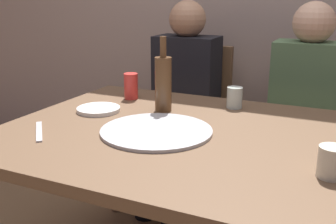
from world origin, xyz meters
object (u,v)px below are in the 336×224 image
object	(u,v)px
tumbler_far	(235,98)
pizza_tray	(156,131)
guest_in_beanie	(303,109)
dining_table	(191,150)
guest_in_sweater	(181,95)
table_knife	(39,131)
tumbler_near	(332,162)
plate_stack	(98,109)
wine_bottle	(163,83)
chair_right	(305,124)
chair_left	(190,110)
soda_can	(131,86)

from	to	relation	value
tumbler_far	pizza_tray	bearing A→B (deg)	-110.92
pizza_tray	guest_in_beanie	bearing A→B (deg)	63.11
dining_table	guest_in_sweater	world-z (taller)	guest_in_sweater
guest_in_beanie	pizza_tray	bearing A→B (deg)	63.11
tumbler_far	table_knife	xyz separation A→B (m)	(-0.55, -0.61, -0.04)
dining_table	tumbler_near	world-z (taller)	tumbler_near
dining_table	plate_stack	size ratio (longest dim) A/B	7.59
wine_bottle	tumbler_far	distance (m)	0.32
pizza_tray	guest_in_beanie	xyz separation A→B (m)	(0.42, 0.83, -0.08)
pizza_tray	chair_right	xyz separation A→B (m)	(0.42, 0.98, -0.21)
wine_bottle	plate_stack	xyz separation A→B (m)	(-0.25, -0.13, -0.11)
tumbler_near	plate_stack	distance (m)	0.98
chair_left	chair_right	size ratio (longest dim) A/B	1.00
wine_bottle	chair_left	bearing A→B (deg)	102.60
pizza_tray	chair_right	size ratio (longest dim) A/B	0.45
tumbler_near	guest_in_beanie	bearing A→B (deg)	100.58
chair_left	guest_in_sweater	bearing A→B (deg)	90.00
chair_left	chair_right	bearing A→B (deg)	-180.00
plate_stack	chair_left	world-z (taller)	chair_left
tumbler_far	guest_in_beanie	distance (m)	0.48
wine_bottle	plate_stack	distance (m)	0.30
plate_stack	guest_in_beanie	bearing A→B (deg)	42.11
pizza_tray	tumbler_far	distance (m)	0.47
table_knife	plate_stack	bearing A→B (deg)	129.79
tumbler_far	tumbler_near	bearing A→B (deg)	-52.43
pizza_tray	chair_left	bearing A→B (deg)	104.78
soda_can	dining_table	bearing A→B (deg)	-36.73
chair_left	guest_in_beanie	bearing A→B (deg)	167.41
tumbler_near	guest_in_sweater	size ratio (longest dim) A/B	0.08
chair_right	plate_stack	bearing A→B (deg)	47.78
table_knife	guest_in_beanie	distance (m)	1.29
tumbler_near	chair_right	world-z (taller)	chair_right
soda_can	pizza_tray	bearing A→B (deg)	-49.64
dining_table	wine_bottle	xyz separation A→B (m)	(-0.21, 0.21, 0.19)
table_knife	chair_left	distance (m)	1.18
soda_can	chair_right	xyz separation A→B (m)	(0.75, 0.60, -0.27)
pizza_tray	wine_bottle	distance (m)	0.31
guest_in_beanie	chair_left	bearing A→B (deg)	-12.59
soda_can	chair_left	xyz separation A→B (m)	(0.07, 0.60, -0.27)
tumbler_near	chair_left	world-z (taller)	chair_left
wine_bottle	guest_in_beanie	size ratio (longest dim) A/B	0.27
plate_stack	guest_in_sweater	distance (m)	0.70
pizza_tray	chair_left	xyz separation A→B (m)	(-0.26, 0.98, -0.21)
chair_right	guest_in_sweater	world-z (taller)	guest_in_sweater
soda_can	guest_in_sweater	size ratio (longest dim) A/B	0.10
tumbler_far	guest_in_beanie	bearing A→B (deg)	57.17
pizza_tray	tumbler_near	bearing A→B (deg)	-11.96
pizza_tray	tumbler_near	world-z (taller)	tumbler_near
wine_bottle	chair_left	size ratio (longest dim) A/B	0.35
tumbler_far	guest_in_sweater	size ratio (longest dim) A/B	0.08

